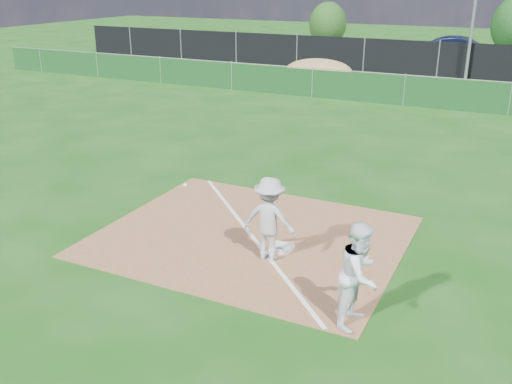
# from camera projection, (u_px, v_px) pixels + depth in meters

# --- Properties ---
(ground) EXTENTS (90.00, 90.00, 0.00)m
(ground) POSITION_uv_depth(u_px,v_px,m) (370.00, 134.00, 19.28)
(ground) COLOR #13420E
(ground) RESTS_ON ground
(infield_dirt) EXTENTS (6.00, 5.00, 0.02)m
(infield_dirt) POSITION_uv_depth(u_px,v_px,m) (252.00, 236.00, 11.72)
(infield_dirt) COLOR brown
(infield_dirt) RESTS_ON ground
(foul_line) EXTENTS (5.01, 5.01, 0.01)m
(foul_line) POSITION_uv_depth(u_px,v_px,m) (252.00, 235.00, 11.72)
(foul_line) COLOR white
(foul_line) RESTS_ON infield_dirt
(green_fence) EXTENTS (44.00, 0.05, 1.20)m
(green_fence) POSITION_uv_depth(u_px,v_px,m) (404.00, 91.00, 23.26)
(green_fence) COLOR #0F3815
(green_fence) RESTS_ON ground
(dirt_mound) EXTENTS (3.38, 2.60, 1.17)m
(dirt_mound) POSITION_uv_depth(u_px,v_px,m) (318.00, 71.00, 28.26)
(dirt_mound) COLOR olive
(dirt_mound) RESTS_ON ground
(black_fence) EXTENTS (46.00, 0.04, 1.80)m
(black_fence) POSITION_uv_depth(u_px,v_px,m) (438.00, 59.00, 29.87)
(black_fence) COLOR black
(black_fence) RESTS_ON ground
(parking_lot) EXTENTS (46.00, 9.00, 0.01)m
(parking_lot) POSITION_uv_depth(u_px,v_px,m) (451.00, 64.00, 34.39)
(parking_lot) COLOR black
(parking_lot) RESTS_ON ground
(first_base) EXTENTS (0.41, 0.41, 0.08)m
(first_base) POSITION_uv_depth(u_px,v_px,m) (282.00, 248.00, 11.12)
(first_base) COLOR silver
(first_base) RESTS_ON infield_dirt
(play_at_first) EXTENTS (2.20, 0.65, 1.61)m
(play_at_first) POSITION_uv_depth(u_px,v_px,m) (269.00, 219.00, 10.51)
(play_at_first) COLOR #B2B1B4
(play_at_first) RESTS_ON infield_dirt
(runner) EXTENTS (0.72, 0.88, 1.69)m
(runner) POSITION_uv_depth(u_px,v_px,m) (360.00, 274.00, 8.53)
(runner) COLOR white
(runner) RESTS_ON ground
(car_left) EXTENTS (4.29, 2.38, 1.38)m
(car_left) POSITION_uv_depth(u_px,v_px,m) (373.00, 50.00, 35.36)
(car_left) COLOR #95989C
(car_left) RESTS_ON parking_lot
(car_mid) EXTENTS (4.96, 2.15, 1.59)m
(car_mid) POSITION_uv_depth(u_px,v_px,m) (462.00, 51.00, 34.11)
(car_mid) COLOR black
(car_mid) RESTS_ON parking_lot
(car_right) EXTENTS (4.47, 2.06, 1.27)m
(car_right) POSITION_uv_depth(u_px,v_px,m) (509.00, 56.00, 32.83)
(car_right) COLOR black
(car_right) RESTS_ON parking_lot
(tree_left) EXTENTS (2.73, 2.73, 3.24)m
(tree_left) POSITION_uv_depth(u_px,v_px,m) (328.00, 24.00, 41.70)
(tree_left) COLOR #382316
(tree_left) RESTS_ON ground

